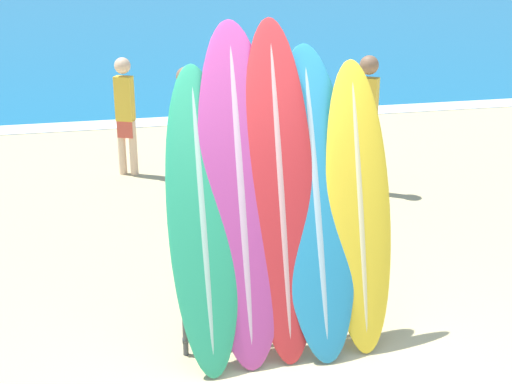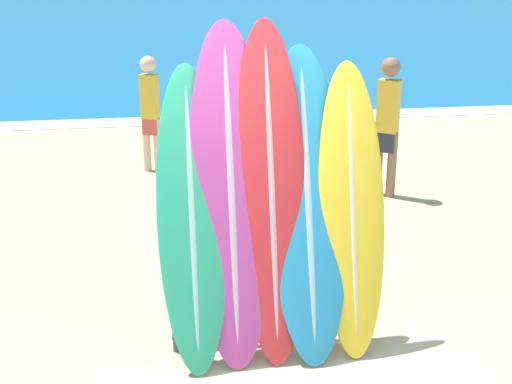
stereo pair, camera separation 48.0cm
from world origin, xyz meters
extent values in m
cube|color=white|center=(0.00, 7.88, 0.01)|extent=(120.00, 0.60, 0.01)
cylinder|color=#47474C|center=(-0.71, 0.80, 0.46)|extent=(0.04, 0.04, 0.91)
cylinder|color=#47474C|center=(0.72, 0.80, 0.46)|extent=(0.04, 0.04, 0.91)
cylinder|color=#47474C|center=(0.00, 0.80, 0.89)|extent=(1.46, 0.04, 0.04)
cylinder|color=#47474C|center=(0.00, 0.80, 0.12)|extent=(1.46, 0.04, 0.04)
ellipsoid|color=#289E70|center=(-0.56, 0.82, 1.04)|extent=(0.49, 0.83, 2.08)
ellipsoid|color=#9AC3B3|center=(-0.56, 0.82, 1.04)|extent=(0.09, 0.81, 2.00)
ellipsoid|color=#B23D8E|center=(-0.28, 0.86, 1.18)|extent=(0.59, 0.84, 2.36)
ellipsoid|color=#CAA1BE|center=(-0.28, 0.86, 1.18)|extent=(0.11, 0.82, 2.27)
ellipsoid|color=red|center=(0.01, 0.86, 1.19)|extent=(0.51, 0.81, 2.37)
ellipsoid|color=#D19A9C|center=(0.01, 0.86, 1.19)|extent=(0.09, 0.79, 2.28)
ellipsoid|color=teal|center=(0.27, 0.84, 1.09)|extent=(0.57, 0.88, 2.18)
ellipsoid|color=#98BACC|center=(0.27, 0.84, 1.09)|extent=(0.10, 0.85, 2.10)
ellipsoid|color=yellow|center=(0.58, 0.80, 1.04)|extent=(0.48, 0.70, 2.08)
ellipsoid|color=beige|center=(0.58, 0.80, 1.04)|extent=(0.09, 0.68, 2.00)
cylinder|color=#846047|center=(1.78, 3.92, 0.39)|extent=(0.11, 0.11, 0.78)
cylinder|color=#846047|center=(1.91, 3.82, 0.39)|extent=(0.11, 0.11, 0.78)
cube|color=#282D38|center=(1.85, 3.87, 0.66)|extent=(0.26, 0.24, 0.23)
cube|color=gold|center=(1.85, 3.87, 1.08)|extent=(0.28, 0.26, 0.61)
sphere|color=#846047|center=(1.85, 3.87, 1.53)|extent=(0.22, 0.22, 0.22)
cylinder|color=beige|center=(-0.79, 5.15, 0.36)|extent=(0.10, 0.10, 0.71)
cylinder|color=beige|center=(-0.93, 5.22, 0.36)|extent=(0.10, 0.10, 0.71)
cube|color=#CC4C3D|center=(-0.86, 5.18, 0.61)|extent=(0.24, 0.20, 0.21)
cube|color=gold|center=(-0.86, 5.18, 0.99)|extent=(0.26, 0.22, 0.56)
sphere|color=beige|center=(-0.86, 5.18, 1.41)|extent=(0.20, 0.20, 0.20)
cylinder|color=#846047|center=(-0.31, 3.85, 0.38)|extent=(0.11, 0.11, 0.76)
cylinder|color=#846047|center=(-0.19, 3.74, 0.38)|extent=(0.11, 0.11, 0.76)
cube|color=#282D38|center=(-0.25, 3.80, 0.64)|extent=(0.25, 0.24, 0.23)
cube|color=white|center=(-0.25, 3.80, 1.05)|extent=(0.27, 0.27, 0.59)
sphere|color=#846047|center=(-0.25, 3.80, 1.49)|extent=(0.21, 0.21, 0.21)
cylinder|color=beige|center=(0.88, 3.99, 0.39)|extent=(0.11, 0.11, 0.78)
cylinder|color=beige|center=(0.98, 4.13, 0.39)|extent=(0.11, 0.11, 0.78)
cube|color=#385693|center=(0.93, 4.06, 0.67)|extent=(0.24, 0.26, 0.24)
cube|color=gold|center=(0.93, 4.06, 1.09)|extent=(0.26, 0.28, 0.61)
sphere|color=beige|center=(0.93, 4.06, 1.54)|extent=(0.22, 0.22, 0.22)
camera|label=1|loc=(-1.23, -3.72, 2.88)|focal=50.00mm
camera|label=2|loc=(-0.75, -3.81, 2.88)|focal=50.00mm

